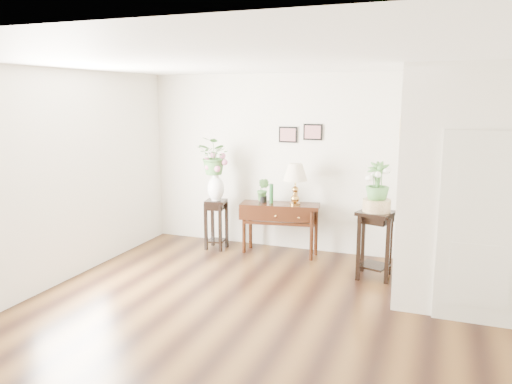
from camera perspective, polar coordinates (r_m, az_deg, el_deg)
The scene contains 20 objects.
floor at distance 5.66m, azimuth 1.66°, elevation -14.69°, with size 6.00×5.50×0.02m, color #523417.
ceiling at distance 5.12m, azimuth 1.84°, elevation 14.90°, with size 6.00×5.50×0.02m, color white.
wall_back at distance 7.83m, azimuth 8.25°, elevation 3.11°, with size 6.00×0.02×2.80m, color silver.
wall_front at distance 2.85m, azimuth -16.73°, elevation -10.99°, with size 6.00×0.02×2.80m, color silver.
wall_left at distance 6.78m, azimuth -23.03°, elevation 1.17°, with size 0.02×5.50×2.80m, color silver.
partition at distance 6.71m, azimuth 24.18°, elevation 0.98°, with size 1.80×1.95×2.80m, color silver.
door at distance 5.80m, azimuth 24.49°, elevation -4.00°, with size 0.90×0.05×2.10m, color silver.
art_print_left at distance 7.92m, azimuth 3.68°, elevation 6.56°, with size 0.30×0.02×0.25m, color black.
art_print_right at distance 7.82m, azimuth 6.51°, elevation 6.82°, with size 0.30×0.02×0.25m, color black.
wall_ornament at distance 6.76m, azimuth 16.54°, elevation 7.11°, with size 0.51×0.51×0.07m, color tan.
console_table at distance 7.83m, azimuth 2.73°, elevation -4.23°, with size 1.21×0.40×0.81m, color black.
table_lamp at distance 7.60m, azimuth 4.52°, elevation 1.12°, with size 0.37×0.37×0.64m, color #A97D3C.
green_vase at distance 7.74m, azimuth 1.77°, elevation -0.03°, with size 0.06×0.06×0.30m, color #1C5025.
potted_plant at distance 7.78m, azimuth 0.82°, elevation 0.13°, with size 0.20×0.16×0.37m, color #457C3B.
plant_stand_a at distance 8.12m, azimuth -4.56°, elevation -3.72°, with size 0.31×0.31×0.81m, color black.
porcelain_vase at distance 7.98m, azimuth -4.63°, elevation 0.66°, with size 0.27×0.27×0.46m, color white, non-canonical shape.
lily_arrangement at distance 7.91m, azimuth -4.68°, elevation 4.05°, with size 0.54×0.47×0.60m, color #457C3B.
plant_stand_b at distance 6.99m, azimuth 13.42°, elevation -5.87°, with size 0.44×0.44×0.93m, color black.
ceramic_bowl at distance 6.86m, azimuth 13.62°, elevation -1.52°, with size 0.37×0.37×0.17m, color #CFB78A.
narcissus at distance 6.80m, azimuth 13.74°, elevation 1.06°, with size 0.31×0.31×0.55m, color #457C3B.
Camera 1 is at (1.64, -4.83, 2.44)m, focal length 35.00 mm.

